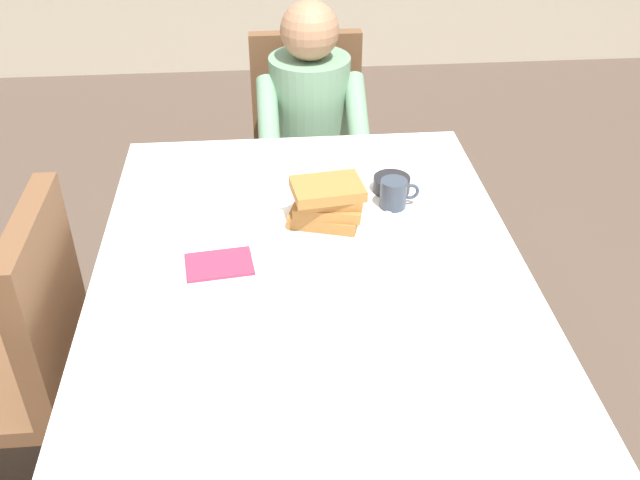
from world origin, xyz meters
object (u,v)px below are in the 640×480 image
at_px(cup_coffee, 394,194).
at_px(fork_left_of_plate, 257,234).
at_px(diner_person, 311,123).
at_px(dining_table_main, 311,297).
at_px(knife_right_of_plate, 395,228).
at_px(chair_diner, 308,138).
at_px(syrup_pitcher, 246,199).
at_px(plate_breakfast, 326,225).
at_px(chair_left_side, 20,348).
at_px(bowl_butter, 392,184).
at_px(spoon_near_edge, 347,300).
at_px(breakfast_stack, 327,202).

distance_m(cup_coffee, fork_left_of_plate, 0.41).
bearing_deg(diner_person, dining_table_main, 85.81).
height_order(dining_table_main, knife_right_of_plate, knife_right_of_plate).
bearing_deg(chair_diner, syrup_pitcher, 74.75).
bearing_deg(diner_person, cup_coffee, 104.18).
relative_size(diner_person, fork_left_of_plate, 6.22).
bearing_deg(diner_person, fork_left_of_plate, 76.08).
bearing_deg(dining_table_main, plate_breakfast, 73.78).
height_order(dining_table_main, diner_person, diner_person).
height_order(chair_left_side, plate_breakfast, chair_left_side).
xyz_separation_m(bowl_butter, knife_right_of_plate, (-0.02, -0.20, -0.02)).
relative_size(chair_left_side, spoon_near_edge, 6.20).
bearing_deg(dining_table_main, diner_person, 85.81).
bearing_deg(knife_right_of_plate, fork_left_of_plate, 86.52).
bearing_deg(breakfast_stack, plate_breakfast, -116.69).
distance_m(chair_diner, knife_right_of_plate, 1.04).
distance_m(breakfast_stack, fork_left_of_plate, 0.21).
height_order(diner_person, chair_left_side, diner_person).
bearing_deg(bowl_butter, spoon_near_edge, -110.83).
xyz_separation_m(chair_diner, plate_breakfast, (-0.02, -0.98, 0.22)).
xyz_separation_m(plate_breakfast, syrup_pitcher, (-0.22, 0.11, 0.03)).
height_order(dining_table_main, chair_left_side, chair_left_side).
distance_m(breakfast_stack, spoon_near_edge, 0.34).
distance_m(chair_diner, spoon_near_edge, 1.32).
distance_m(syrup_pitcher, knife_right_of_plate, 0.43).
distance_m(diner_person, knife_right_of_plate, 0.87).
distance_m(diner_person, syrup_pitcher, 0.76).
xyz_separation_m(syrup_pitcher, knife_right_of_plate, (0.41, -0.13, -0.04)).
height_order(diner_person, spoon_near_edge, diner_person).
bearing_deg(breakfast_stack, diner_person, 88.97).
bearing_deg(fork_left_of_plate, dining_table_main, -135.40).
height_order(bowl_butter, spoon_near_edge, bowl_butter).
relative_size(dining_table_main, diner_person, 1.36).
relative_size(chair_diner, syrup_pitcher, 11.62).
xyz_separation_m(chair_diner, cup_coffee, (0.18, -0.89, 0.25)).
distance_m(dining_table_main, knife_right_of_plate, 0.31).
bearing_deg(bowl_butter, dining_table_main, -125.88).
bearing_deg(plate_breakfast, chair_diner, 88.83).
relative_size(chair_diner, plate_breakfast, 3.32).
xyz_separation_m(chair_diner, diner_person, (-0.00, -0.16, 0.14)).
height_order(fork_left_of_plate, spoon_near_edge, same).
height_order(fork_left_of_plate, knife_right_of_plate, same).
xyz_separation_m(diner_person, breakfast_stack, (-0.01, -0.82, 0.15)).
bearing_deg(plate_breakfast, fork_left_of_plate, -173.99).
height_order(dining_table_main, fork_left_of_plate, fork_left_of_plate).
bearing_deg(syrup_pitcher, plate_breakfast, -27.51).
bearing_deg(dining_table_main, syrup_pitcher, 118.58).
xyz_separation_m(diner_person, spoon_near_edge, (0.00, -1.15, 0.07)).
xyz_separation_m(bowl_butter, spoon_near_edge, (-0.19, -0.51, -0.02)).
xyz_separation_m(dining_table_main, plate_breakfast, (0.05, 0.19, 0.10)).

